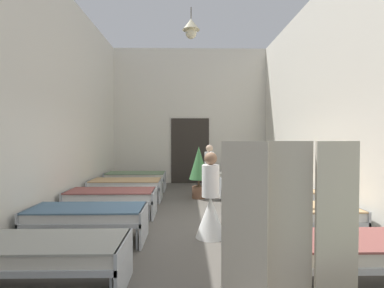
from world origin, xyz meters
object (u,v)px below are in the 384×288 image
object	(u,v)px
bed_right_row_4	(256,184)
bed_left_row_5	(136,177)
bed_right_row_2	(300,214)
nurse_mid_aisle	(211,207)
nurse_near_aisle	(209,175)
patient_seated_primary	(277,188)
bed_right_row_3	(273,196)
bed_left_row_2	(87,215)
bed_left_row_3	(111,196)
bed_right_row_5	(245,176)
privacy_screen	(290,235)
bed_left_row_4	(126,185)
potted_plant	(199,167)
bed_left_row_1	(41,252)
bed_right_row_1	(351,250)

from	to	relation	value
bed_right_row_4	bed_left_row_5	xyz separation A→B (m)	(-3.52, 1.55, 0.00)
bed_right_row_2	nurse_mid_aisle	bearing A→B (deg)	173.10
nurse_near_aisle	patient_seated_primary	size ratio (longest dim) A/B	1.86
bed_right_row_3	bed_right_row_4	xyz separation A→B (m)	(0.00, 1.55, 0.00)
bed_left_row_2	bed_left_row_3	size ratio (longest dim) A/B	1.00
bed_left_row_3	bed_right_row_5	size ratio (longest dim) A/B	1.00
bed_right_row_4	nurse_mid_aisle	size ratio (longest dim) A/B	1.28
bed_right_row_2	privacy_screen	size ratio (longest dim) A/B	1.12
bed_left_row_3	bed_left_row_5	distance (m)	3.09
bed_left_row_4	potted_plant	size ratio (longest dim) A/B	1.31
bed_right_row_5	bed_right_row_2	bearing A→B (deg)	-90.00
bed_left_row_2	privacy_screen	size ratio (longest dim) A/B	1.12
patient_seated_primary	nurse_mid_aisle	bearing A→B (deg)	175.19
potted_plant	bed_left_row_5	bearing A→B (deg)	147.69
bed_left_row_2	nurse_near_aisle	size ratio (longest dim) A/B	1.28
potted_plant	bed_right_row_3	bearing A→B (deg)	-49.97
bed_left_row_3	nurse_mid_aisle	xyz separation A→B (m)	(2.05, -1.37, 0.09)
bed_left_row_2	bed_right_row_5	xyz separation A→B (m)	(3.52, 4.64, 0.00)
bed_right_row_4	bed_right_row_2	bearing A→B (deg)	-90.00
bed_right_row_2	bed_left_row_1	bearing A→B (deg)	-156.31
bed_left_row_2	bed_right_row_2	size ratio (longest dim) A/B	1.00
bed_right_row_1	nurse_near_aisle	bearing A→B (deg)	101.29
nurse_near_aisle	privacy_screen	size ratio (longest dim) A/B	0.87
privacy_screen	nurse_mid_aisle	bearing A→B (deg)	111.01
bed_right_row_3	bed_right_row_5	size ratio (longest dim) A/B	1.00
bed_left_row_1	bed_right_row_5	xyz separation A→B (m)	(3.52, 6.18, 0.00)
bed_right_row_2	bed_right_row_5	bearing A→B (deg)	90.00
bed_right_row_1	bed_left_row_5	size ratio (longest dim) A/B	1.00
bed_left_row_1	nurse_mid_aisle	world-z (taller)	nurse_mid_aisle
bed_right_row_4	bed_left_row_5	distance (m)	3.85
bed_left_row_5	nurse_near_aisle	world-z (taller)	nurse_near_aisle
bed_right_row_2	nurse_near_aisle	xyz separation A→B (m)	(-1.18, 4.35, 0.09)
bed_left_row_1	potted_plant	distance (m)	5.33
bed_right_row_3	patient_seated_primary	bearing A→B (deg)	-103.47
bed_right_row_1	bed_left_row_2	bearing A→B (deg)	156.31
bed_right_row_4	bed_right_row_5	distance (m)	1.55
bed_left_row_3	nurse_near_aisle	distance (m)	3.66
bed_right_row_3	bed_left_row_4	xyz separation A→B (m)	(-3.52, 1.55, 0.00)
bed_right_row_2	nurse_mid_aisle	xyz separation A→B (m)	(-1.47, 0.18, 0.09)
bed_left_row_2	patient_seated_primary	bearing A→B (deg)	1.51
bed_right_row_5	bed_right_row_4	bearing A→B (deg)	-90.00
bed_left_row_2	nurse_mid_aisle	size ratio (longest dim) A/B	1.28
nurse_near_aisle	nurse_mid_aisle	world-z (taller)	same
bed_left_row_1	bed_left_row_3	world-z (taller)	same
bed_left_row_4	patient_seated_primary	world-z (taller)	patient_seated_primary
bed_left_row_4	potted_plant	distance (m)	2.04
bed_right_row_1	nurse_near_aisle	size ratio (longest dim) A/B	1.28
bed_left_row_3	privacy_screen	distance (m)	4.58
bed_left_row_3	potted_plant	distance (m)	2.73
bed_right_row_1	nurse_mid_aisle	xyz separation A→B (m)	(-1.47, 1.72, 0.09)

